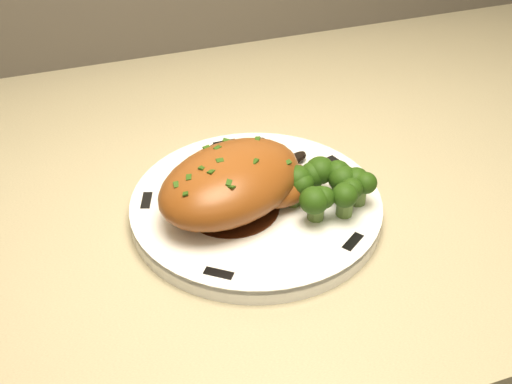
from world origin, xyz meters
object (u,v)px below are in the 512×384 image
object	(u,v)px
counter	(437,342)
plate	(256,207)
broccoli_florets	(328,188)
chicken_breast	(237,183)

from	to	relation	value
counter	plate	distance (m)	0.53
counter	broccoli_florets	distance (m)	0.52
counter	plate	size ratio (longest dim) A/B	7.81
plate	chicken_breast	bearing A→B (deg)	-170.15
plate	broccoli_florets	size ratio (longest dim) A/B	2.94
counter	plate	world-z (taller)	counter
broccoli_florets	chicken_breast	bearing A→B (deg)	162.53
chicken_breast	broccoli_florets	size ratio (longest dim) A/B	2.17
plate	broccoli_florets	xyz separation A→B (m)	(0.06, -0.03, 0.03)
plate	chicken_breast	xyz separation A→B (m)	(-0.02, -0.00, 0.04)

